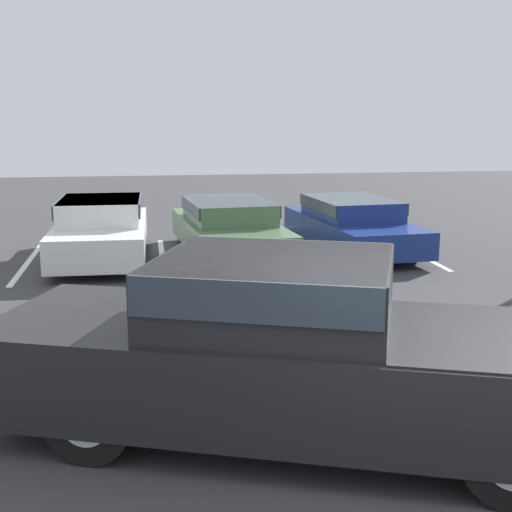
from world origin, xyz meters
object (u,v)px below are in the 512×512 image
Objects in this scene: pickup_truck at (306,350)px; parked_sedan_c at (352,222)px; parked_sedan_b at (229,226)px; wheel_stop_curb at (267,231)px; parked_sedan_a at (101,228)px.

parked_sedan_c is at bearing 91.73° from pickup_truck.
parked_sedan_b is at bearing 108.72° from pickup_truck.
parked_sedan_c is (2.80, 0.17, -0.01)m from parked_sedan_b.
parked_sedan_b is 2.69× the size of wheel_stop_curb.
parked_sedan_a is 5.51m from parked_sedan_c.
pickup_truck is 1.32× the size of parked_sedan_c.
parked_sedan_b reaches higher than wheel_stop_curb.
pickup_truck is 9.55m from parked_sedan_c.
parked_sedan_c reaches higher than wheel_stop_curb.
wheel_stop_curb is at bearing 124.96° from parked_sedan_a.
wheel_stop_curb is at bearing 102.80° from pickup_truck.
pickup_truck reaches higher than parked_sedan_b.
parked_sedan_b is at bearing -115.68° from wheel_stop_curb.
pickup_truck reaches higher than parked_sedan_a.
pickup_truck is at bearing -97.96° from wheel_stop_curb.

